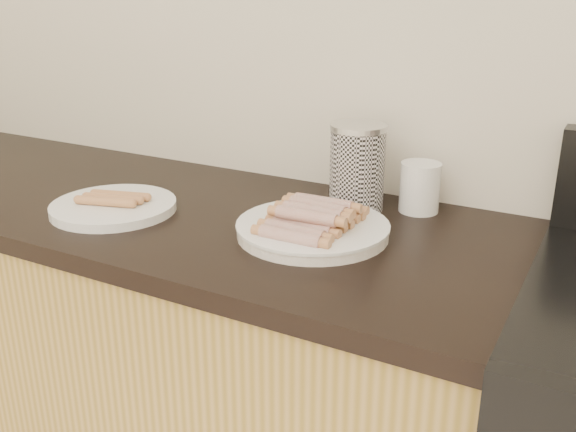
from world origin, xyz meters
The scene contains 9 objects.
wall_back centered at (0.00, 2.00, 1.30)m, with size 4.00×0.04×2.60m, color silver.
cabinet_base centered at (-0.70, 1.69, 0.43)m, with size 2.20×0.59×0.86m, color #A38042.
counter_slab centered at (-0.70, 1.69, 0.88)m, with size 2.20×0.62×0.04m, color black.
main_plate centered at (-0.01, 1.68, 0.91)m, with size 0.30×0.30×0.02m, color silver.
side_plate centered at (-0.46, 1.60, 0.91)m, with size 0.27×0.27×0.02m, color silver.
hotdog_pile centered at (-0.01, 1.68, 0.94)m, with size 0.12×0.23×0.05m.
plain_sausages centered at (-0.46, 1.60, 0.93)m, with size 0.13×0.10×0.02m.
canister centered at (0.00, 1.87, 1.00)m, with size 0.12×0.12×0.19m.
mug centered at (0.13, 1.92, 0.95)m, with size 0.09×0.09×0.11m, color white.
Camera 1 is at (0.51, 0.62, 1.38)m, focal length 40.00 mm.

